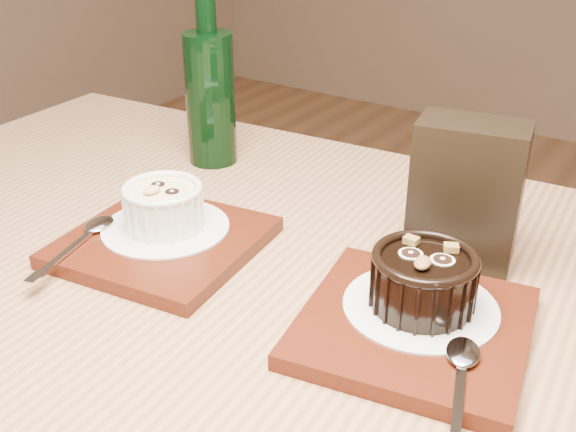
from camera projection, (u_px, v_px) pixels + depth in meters
name	position (u px, v px, depth m)	size (l,w,h in m)	color
table	(270.00, 392.00, 0.63)	(1.26, 0.89, 0.75)	#956441
tray_left	(163.00, 242.00, 0.68)	(0.18, 0.18, 0.01)	#4F1B0D
doily_left	(166.00, 227.00, 0.69)	(0.13, 0.13, 0.00)	white
ramekin_white	(164.00, 204.00, 0.68)	(0.08, 0.08, 0.05)	white
spoon_left	(80.00, 240.00, 0.66)	(0.03, 0.13, 0.01)	silver
tray_right	(414.00, 327.00, 0.55)	(0.18, 0.18, 0.01)	#4F1B0D
doily_right	(420.00, 306.00, 0.56)	(0.13, 0.13, 0.00)	white
ramekin_dark	(423.00, 278.00, 0.55)	(0.09, 0.09, 0.05)	black
spoon_right	(460.00, 382.00, 0.48)	(0.03, 0.13, 0.01)	silver
condiment_stand	(466.00, 193.00, 0.64)	(0.10, 0.06, 0.14)	black
green_bottle	(210.00, 94.00, 0.85)	(0.06, 0.06, 0.23)	black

